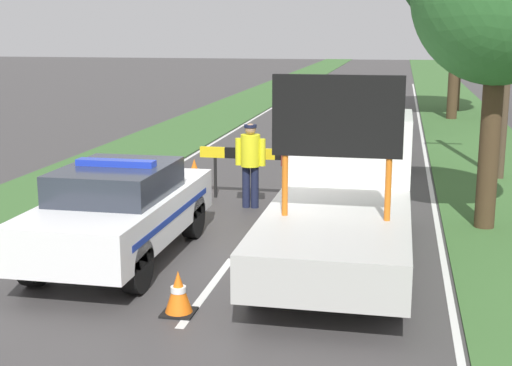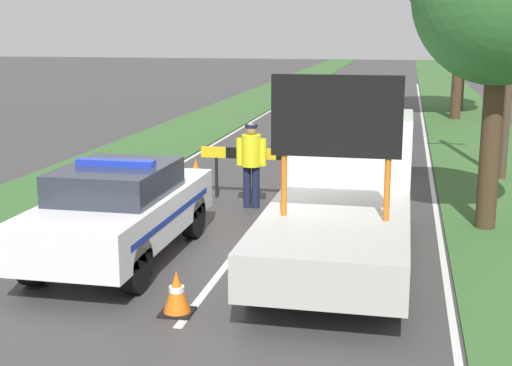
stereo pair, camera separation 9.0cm
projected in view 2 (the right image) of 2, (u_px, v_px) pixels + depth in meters
name	position (u px, v px, depth m)	size (l,w,h in m)	color
ground_plane	(238.00, 250.00, 12.20)	(160.00, 160.00, 0.00)	#3D3A3A
lane_markings	(319.00, 146.00, 23.12)	(6.94, 55.76, 0.01)	silver
grass_verge_left	(229.00, 112.00, 32.36)	(3.27, 120.00, 0.03)	#38602D
grass_verge_right	(464.00, 118.00, 30.29)	(3.27, 120.00, 0.03)	#38602D
police_car	(121.00, 209.00, 11.57)	(1.83, 4.65, 1.68)	white
work_truck	(344.00, 190.00, 11.95)	(2.17, 6.01, 3.08)	white
road_barrier	(276.00, 157.00, 15.56)	(3.39, 0.08, 1.15)	black
police_officer	(251.00, 158.00, 14.89)	(0.64, 0.41, 1.79)	#191E38
pedestrian_civilian	(296.00, 160.00, 15.09)	(0.60, 0.38, 1.68)	brown
traffic_cone_near_police	(177.00, 292.00, 9.41)	(0.43, 0.43, 0.59)	black
traffic_cone_centre_front	(165.00, 188.00, 15.37)	(0.50, 0.50, 0.69)	black
traffic_cone_near_truck	(196.00, 173.00, 16.97)	(0.51, 0.51, 0.70)	black
queued_car_sedan_silver	(373.00, 134.00, 20.36)	(1.76, 4.08, 1.49)	#B2B2B7
queued_car_hatch_blue	(377.00, 110.00, 26.45)	(1.79, 4.70, 1.48)	navy
roadside_tree_near_left	(465.00, 1.00, 31.97)	(4.05, 4.05, 7.12)	#42301E
utility_pole	(512.00, 39.00, 17.18)	(1.20, 0.20, 6.69)	#473828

